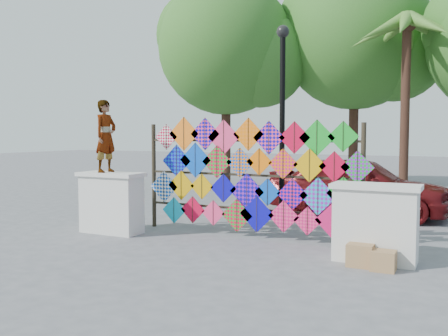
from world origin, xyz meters
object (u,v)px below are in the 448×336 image
at_px(kite_rack, 250,176).
at_px(sedan, 358,186).
at_px(vendor_woman, 106,136).
at_px(lamppost, 282,106).

xyz_separation_m(kite_rack, sedan, (1.44, 3.60, -0.47)).
relative_size(vendor_woman, lamppost, 0.34).
bearing_deg(vendor_woman, sedan, -40.12).
bearing_deg(sedan, lamppost, 153.94).
relative_size(kite_rack, sedan, 1.09).
distance_m(vendor_woman, lamppost, 3.87).
bearing_deg(lamppost, sedan, 62.40).
relative_size(kite_rack, lamppost, 1.10).
bearing_deg(vendor_woman, kite_rack, -68.66).
xyz_separation_m(vendor_woman, sedan, (4.34, 4.53, -1.27)).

